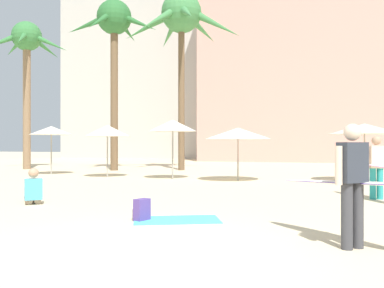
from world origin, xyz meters
TOP-DOWN VIEW (x-y plane):
  - ground at (0.00, 0.00)m, footprint 120.00×120.00m
  - hotel_pink at (2.52, 32.45)m, footprint 17.96×8.39m
  - hotel_tower_gray at (-13.20, 39.13)m, footprint 18.91×11.20m
  - palm_tree_far_left at (-7.95, 15.84)m, footprint 5.46×5.37m
  - palm_tree_left at (-13.38, 15.61)m, footprint 5.05×5.05m
  - palm_tree_center at (-4.45, 17.06)m, footprint 6.99×6.84m
  - cafe_umbrella_0 at (-6.16, 11.47)m, footprint 2.02×2.02m
  - cafe_umbrella_1 at (-9.50, 12.25)m, footprint 2.06×2.06m
  - cafe_umbrella_2 at (-0.32, 11.15)m, footprint 2.60×2.60m
  - cafe_umbrella_4 at (4.46, 12.02)m, footprint 2.69×2.69m
  - cafe_umbrella_5 at (-3.08, 11.28)m, footprint 2.01×2.01m
  - beach_towel at (-0.12, 2.36)m, footprint 1.86×1.45m
  - backpack at (-0.75, 2.13)m, footprint 0.32×0.35m
  - person_near_left at (2.91, 1.03)m, footprint 2.19×2.13m
  - person_mid_left at (-4.19, 3.57)m, footprint 0.92×1.01m
  - person_mid_center at (4.08, 6.52)m, footprint 1.53×2.91m

SIDE VIEW (x-z plane):
  - ground at x=0.00m, z-range 0.00..0.00m
  - beach_towel at x=-0.12m, z-range 0.00..0.01m
  - backpack at x=-0.75m, z-range -0.01..0.41m
  - person_mid_left at x=-4.19m, z-range -0.15..0.74m
  - person_mid_center at x=4.08m, z-range 0.07..1.75m
  - person_near_left at x=2.91m, z-range 0.07..1.82m
  - cafe_umbrella_2 at x=-0.32m, z-range 0.83..2.94m
  - cafe_umbrella_4 at x=4.46m, z-range 0.92..3.18m
  - cafe_umbrella_0 at x=-6.16m, z-range 0.90..3.20m
  - cafe_umbrella_1 at x=-9.50m, z-range 0.95..3.27m
  - cafe_umbrella_5 at x=-3.08m, z-range 0.99..3.47m
  - palm_tree_left at x=-13.38m, z-range 2.64..11.22m
  - palm_tree_far_left at x=-7.95m, z-range 3.08..12.50m
  - palm_tree_center at x=-4.45m, z-range 3.38..13.30m
  - hotel_pink at x=2.52m, z-range 0.00..17.32m
  - hotel_tower_gray at x=-13.20m, z-range 0.00..25.58m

